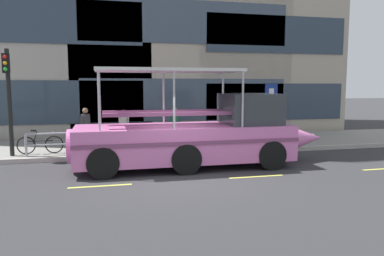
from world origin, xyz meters
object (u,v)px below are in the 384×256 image
Objects in this scene: pedestrian_near_bow at (247,122)px; duck_tour_boat at (200,135)px; traffic_light_pole at (8,92)px; leaned_bicycle at (40,144)px; pedestrian_mid_right at (124,124)px; parking_sign at (271,104)px; pedestrian_near_stern at (86,124)px; pedestrian_mid_left at (175,123)px.

duck_tour_boat is at bearing -130.81° from pedestrian_near_bow.
traffic_light_pole is 7.40m from duck_tour_boat.
pedestrian_mid_right is at bearing 18.21° from leaned_bicycle.
pedestrian_mid_right is at bearing 121.86° from duck_tour_boat.
parking_sign is at bearing 2.16° from traffic_light_pole.
leaned_bicycle is 1.08× the size of pedestrian_near_bow.
pedestrian_mid_right is (4.31, 1.35, -1.48)m from traffic_light_pole.
pedestrian_mid_right reaches higher than pedestrian_near_bow.
pedestrian_near_stern is (-1.61, -0.27, 0.08)m from pedestrian_mid_right.
traffic_light_pole is 1.47× the size of parking_sign.
traffic_light_pole is 2.32× the size of leaned_bicycle.
parking_sign is at bearing 36.06° from duck_tour_boat.
duck_tour_boat is at bearing -20.94° from traffic_light_pole.
pedestrian_near_stern is at bearing 25.59° from leaned_bicycle.
pedestrian_near_stern is at bearing 175.33° from parking_sign.
leaned_bicycle is 6.46m from duck_tour_boat.
parking_sign reaches higher than pedestrian_mid_left.
duck_tour_boat is 5.47m from pedestrian_near_stern.
parking_sign is 1.71× the size of pedestrian_near_bow.
pedestrian_near_bow is 0.99× the size of pedestrian_mid_right.
pedestrian_near_bow is 0.94× the size of pedestrian_mid_left.
pedestrian_mid_left reaches higher than pedestrian_near_bow.
parking_sign is 0.29× the size of duck_tour_boat.
parking_sign is at bearing -4.28° from pedestrian_mid_left.
pedestrian_mid_right is (-6.56, 0.94, -0.89)m from parking_sign.
pedestrian_mid_left is at bearing 5.00° from leaned_bicycle.
traffic_light_pole reaches higher than pedestrian_near_bow.
duck_tour_boat reaches higher than pedestrian_mid_right.
parking_sign is 1.70× the size of pedestrian_mid_right.
pedestrian_near_bow is at bearing 1.78° from pedestrian_near_stern.
pedestrian_near_bow is 7.43m from pedestrian_near_stern.
traffic_light_pole is at bearing -173.51° from pedestrian_mid_left.
leaned_bicycle is 1.02× the size of pedestrian_mid_left.
traffic_light_pole is at bearing -172.64° from pedestrian_near_bow.
leaned_bicycle is (0.99, 0.26, -2.08)m from traffic_light_pole.
pedestrian_mid_left is at bearing -15.76° from pedestrian_mid_right.
pedestrian_near_stern is (-4.06, 3.66, 0.13)m from duck_tour_boat.
pedestrian_near_stern reaches higher than pedestrian_near_bow.
parking_sign is 1.60× the size of pedestrian_mid_left.
duck_tour_boat is 4.64m from pedestrian_mid_right.
traffic_light_pole is 0.43× the size of duck_tour_boat.
pedestrian_mid_right is 0.93× the size of pedestrian_near_stern.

